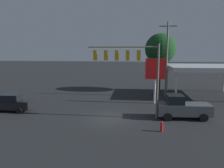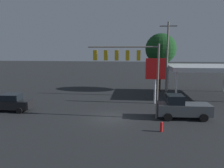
% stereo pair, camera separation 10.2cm
% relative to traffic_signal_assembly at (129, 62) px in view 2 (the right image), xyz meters
% --- Properties ---
extents(ground_plane, '(200.00, 200.00, 0.00)m').
position_rel_traffic_signal_assembly_xyz_m(ground_plane, '(1.79, 0.33, -5.69)').
color(ground_plane, black).
extents(traffic_signal_assembly, '(6.94, 0.43, 7.41)m').
position_rel_traffic_signal_assembly_xyz_m(traffic_signal_assembly, '(0.00, 0.00, 0.00)').
color(traffic_signal_assembly, slate).
rests_on(traffic_signal_assembly, ground).
extents(utility_pole, '(2.40, 0.26, 10.65)m').
position_rel_traffic_signal_assembly_xyz_m(utility_pole, '(-5.24, -10.43, -0.07)').
color(utility_pole, slate).
rests_on(utility_pole, ground).
extents(gas_station_canopy, '(10.22, 8.60, 4.50)m').
position_rel_traffic_signal_assembly_xyz_m(gas_station_canopy, '(-10.72, -11.54, -1.52)').
color(gas_station_canopy, '#B2B7BC').
rests_on(gas_station_canopy, ground).
extents(price_sign, '(2.47, 0.27, 5.75)m').
position_rel_traffic_signal_assembly_xyz_m(price_sign, '(-3.24, -6.12, -1.51)').
color(price_sign, silver).
rests_on(price_sign, ground).
extents(sedan_far, '(4.41, 2.09, 1.93)m').
position_rel_traffic_signal_assembly_xyz_m(sedan_far, '(13.11, -1.09, -4.74)').
color(sedan_far, black).
rests_on(sedan_far, ground).
extents(pickup_parked, '(5.26, 2.39, 2.40)m').
position_rel_traffic_signal_assembly_xyz_m(pickup_parked, '(-5.39, -0.28, -4.58)').
color(pickup_parked, '#474C51').
rests_on(pickup_parked, ground).
extents(street_tree, '(4.95, 4.95, 9.39)m').
position_rel_traffic_signal_assembly_xyz_m(street_tree, '(-4.82, -14.75, 1.21)').
color(street_tree, '#4C331E').
rests_on(street_tree, ground).
extents(fire_hydrant, '(0.24, 0.24, 0.88)m').
position_rel_traffic_signal_assembly_xyz_m(fire_hydrant, '(-2.92, 3.58, -5.25)').
color(fire_hydrant, red).
rests_on(fire_hydrant, ground).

